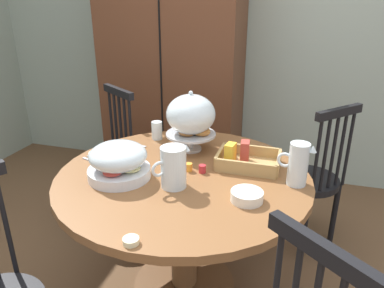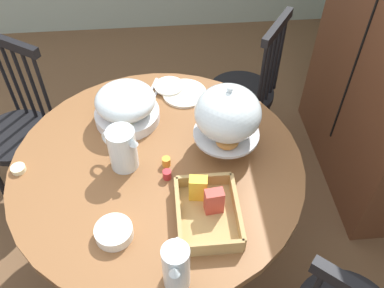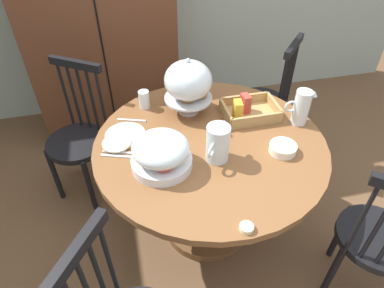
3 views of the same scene
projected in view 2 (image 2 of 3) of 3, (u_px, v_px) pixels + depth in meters
ground_plane at (133, 263)px, 2.25m from camera, size 10.00×10.00×0.00m
dining_table at (160, 191)px, 1.91m from camera, size 1.25×1.25×0.74m
windsor_chair_facing_door at (244, 94)px, 2.52m from camera, size 0.46×0.46×0.97m
windsor_chair_far_side at (20, 133)px, 2.29m from camera, size 0.46×0.46×0.97m
pastry_stand_with_dome at (228, 116)px, 1.67m from camera, size 0.28×0.28×0.34m
fruit_platter_covered at (126, 105)px, 1.89m from camera, size 0.30×0.30×0.18m
orange_juice_pitcher at (176, 268)px, 1.33m from camera, size 0.17×0.09×0.20m
milk_pitcher at (123, 150)px, 1.69m from camera, size 0.15×0.17×0.19m
cereal_basket at (207, 209)px, 1.56m from camera, size 0.32×0.24×0.12m
china_plate_large at (185, 93)px, 2.07m from camera, size 0.22×0.22×0.01m
china_plate_small at (169, 86)px, 2.09m from camera, size 0.15×0.15×0.01m
cereal_bowl at (114, 232)px, 1.50m from camera, size 0.14×0.14×0.04m
drinking_glass at (240, 101)px, 1.95m from camera, size 0.06×0.06×0.11m
butter_dish at (18, 169)px, 1.73m from camera, size 0.06×0.06×0.02m
jam_jar_strawberry at (167, 175)px, 1.69m from camera, size 0.04×0.04×0.04m
jam_jar_apricot at (166, 162)px, 1.74m from camera, size 0.04×0.04×0.04m
table_knife at (158, 89)px, 2.09m from camera, size 0.17×0.07×0.01m
dinner_fork at (152, 88)px, 2.10m from camera, size 0.17×0.07×0.01m
soup_spoon at (212, 98)px, 2.05m from camera, size 0.17×0.07×0.01m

